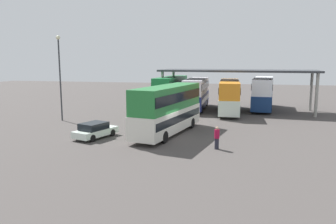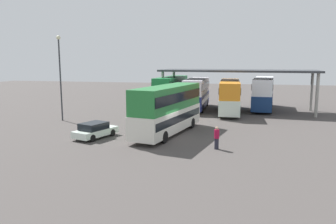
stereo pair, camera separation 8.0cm
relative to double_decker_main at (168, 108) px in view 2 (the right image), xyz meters
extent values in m
plane|color=#484340|center=(0.41, -2.07, -2.38)|extent=(140.00, 140.00, 0.00)
cube|color=silver|center=(0.00, -0.01, -1.07)|extent=(4.47, 10.85, 1.92)
cube|color=#247735|center=(0.00, -0.01, 0.93)|extent=(4.36, 10.63, 2.08)
cube|color=black|center=(0.00, -0.01, -0.84)|extent=(4.43, 10.45, 0.65)
cube|color=black|center=(0.00, -0.01, 1.03)|extent=(4.43, 10.45, 0.83)
cube|color=black|center=(1.01, 5.12, -0.78)|extent=(2.09, 0.51, 1.15)
cube|color=orange|center=(1.01, 5.12, 0.14)|extent=(1.72, 0.41, 0.36)
cylinder|color=black|center=(-0.47, 3.42, -1.88)|extent=(0.47, 1.04, 1.00)
cylinder|color=black|center=(1.73, 2.99, -1.88)|extent=(0.47, 1.04, 1.00)
cylinder|color=black|center=(-1.73, -3.01, -1.88)|extent=(0.47, 1.04, 1.00)
cylinder|color=black|center=(0.47, -3.44, -1.88)|extent=(0.47, 1.04, 1.00)
cube|color=silver|center=(-5.75, -2.89, -1.89)|extent=(2.95, 4.33, 0.55)
cube|color=black|center=(-5.81, -3.08, -1.32)|extent=(2.24, 2.59, 0.58)
cylinder|color=black|center=(-6.12, -1.47, -2.08)|extent=(0.38, 0.63, 0.60)
cylinder|color=black|center=(-4.59, -1.98, -2.08)|extent=(0.38, 0.63, 0.60)
cylinder|color=black|center=(-6.91, -3.80, -2.08)|extent=(0.38, 0.63, 0.60)
cylinder|color=black|center=(-5.38, -4.31, -2.08)|extent=(0.38, 0.63, 0.60)
cube|color=silver|center=(-3.26, 16.15, -1.07)|extent=(2.98, 10.55, 1.93)
cube|color=#177434|center=(-3.26, 16.15, 0.95)|extent=(2.90, 10.34, 2.09)
cube|color=black|center=(-3.26, 16.15, -0.83)|extent=(3.00, 10.14, 0.66)
cube|color=black|center=(-3.26, 16.15, 1.05)|extent=(3.00, 10.14, 0.84)
cube|color=black|center=(-2.98, 21.31, -0.78)|extent=(2.07, 0.21, 1.16)
cube|color=orange|center=(-2.98, 21.31, 0.15)|extent=(1.70, 0.17, 0.36)
cylinder|color=black|center=(-4.18, 19.44, -1.88)|extent=(0.33, 1.01, 1.00)
cylinder|color=black|center=(-1.99, 19.32, -1.88)|extent=(0.33, 1.01, 1.00)
cylinder|color=black|center=(-4.52, 12.97, -1.88)|extent=(0.33, 1.01, 1.00)
cylinder|color=black|center=(-2.34, 12.86, -1.88)|extent=(0.33, 1.01, 1.00)
cube|color=navy|center=(0.38, 15.88, -1.12)|extent=(2.59, 10.17, 1.83)
cube|color=white|center=(0.38, 15.88, 0.78)|extent=(2.52, 9.97, 1.98)
cube|color=black|center=(0.38, 15.88, -0.90)|extent=(2.63, 9.77, 0.62)
cube|color=black|center=(0.38, 15.88, 0.88)|extent=(2.63, 9.77, 0.79)
cube|color=black|center=(0.34, 20.91, -0.85)|extent=(2.12, 0.12, 1.10)
cube|color=orange|center=(0.34, 20.91, 0.03)|extent=(1.75, 0.10, 0.36)
cylinder|color=black|center=(-0.77, 19.02, -1.88)|extent=(0.29, 1.00, 1.00)
cylinder|color=black|center=(1.48, 19.04, -1.88)|extent=(0.29, 1.00, 1.00)
cylinder|color=black|center=(-0.71, 12.73, -1.88)|extent=(0.29, 1.00, 1.00)
cylinder|color=black|center=(1.54, 12.75, -1.88)|extent=(0.29, 1.00, 1.00)
cube|color=white|center=(4.90, 13.86, -1.14)|extent=(2.85, 11.64, 1.79)
cube|color=orange|center=(4.90, 13.86, 0.72)|extent=(2.77, 11.40, 1.93)
cube|color=black|center=(4.90, 13.86, -0.93)|extent=(2.87, 11.18, 0.61)
cube|color=black|center=(4.90, 13.86, 0.82)|extent=(2.87, 11.18, 0.77)
cube|color=black|center=(4.69, 19.57, -0.87)|extent=(2.06, 0.18, 1.07)
cube|color=orange|center=(4.69, 19.57, -0.01)|extent=(1.69, 0.14, 0.36)
cylinder|color=black|center=(3.68, 17.40, -1.88)|extent=(0.32, 1.01, 1.00)
cylinder|color=black|center=(5.86, 17.48, -1.88)|extent=(0.32, 1.01, 1.00)
cylinder|color=black|center=(3.95, 10.24, -1.88)|extent=(0.32, 1.01, 1.00)
cylinder|color=black|center=(6.13, 10.32, -1.88)|extent=(0.32, 1.01, 1.00)
cube|color=navy|center=(9.26, 17.54, -1.08)|extent=(3.44, 10.67, 1.90)
cube|color=white|center=(9.26, 17.54, 0.90)|extent=(3.34, 10.46, 2.06)
cube|color=black|center=(9.26, 17.54, -0.85)|extent=(3.44, 10.26, 0.65)
cube|color=black|center=(9.26, 17.54, 1.00)|extent=(3.44, 10.26, 0.82)
cube|color=black|center=(9.74, 22.71, -0.80)|extent=(2.12, 0.29, 1.14)
cube|color=orange|center=(9.74, 22.71, 0.12)|extent=(1.74, 0.24, 0.36)
cylinder|color=black|center=(8.44, 20.88, -1.88)|extent=(0.37, 1.02, 1.00)
cylinder|color=black|center=(10.68, 20.67, -1.88)|extent=(0.37, 1.02, 1.00)
cylinder|color=black|center=(7.84, 14.40, -1.88)|extent=(0.37, 1.02, 1.00)
cylinder|color=black|center=(10.09, 14.20, -1.88)|extent=(0.37, 1.02, 1.00)
cube|color=#33353A|center=(5.74, 15.84, 2.91)|extent=(20.63, 7.98, 0.25)
cylinder|color=#9E9B93|center=(15.41, 17.72, 0.20)|extent=(0.36, 0.36, 5.16)
cylinder|color=#9E9B93|center=(15.01, 12.49, 0.20)|extent=(0.36, 0.36, 5.16)
cylinder|color=#9E9B93|center=(-3.52, 19.18, 0.20)|extent=(0.36, 0.36, 5.16)
cylinder|color=#9E9B93|center=(-3.93, 13.96, 0.20)|extent=(0.36, 0.36, 5.16)
cylinder|color=#33353A|center=(-12.96, 3.86, 2.06)|extent=(0.16, 0.16, 8.88)
sphere|color=beige|center=(-12.96, 3.86, 6.65)|extent=(0.44, 0.44, 0.44)
cylinder|color=#262633|center=(4.71, -4.28, -1.97)|extent=(0.32, 0.32, 0.83)
cylinder|color=#A71338|center=(4.71, -4.28, -1.22)|extent=(0.38, 0.38, 0.66)
sphere|color=tan|center=(4.71, -4.28, -0.78)|extent=(0.23, 0.23, 0.23)
camera|label=1|loc=(6.35, -28.02, 4.13)|focal=34.54mm
camera|label=2|loc=(6.43, -28.00, 4.13)|focal=34.54mm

